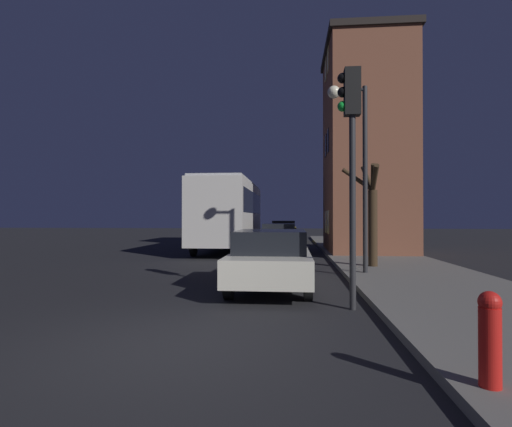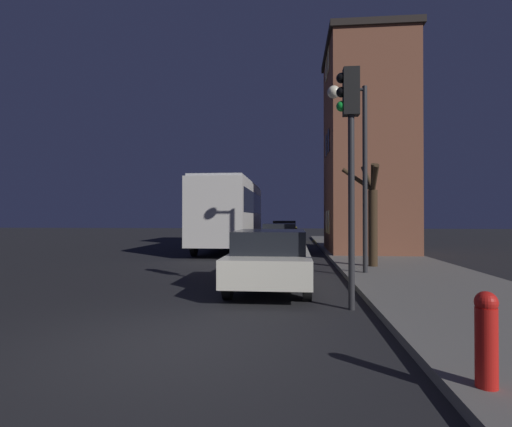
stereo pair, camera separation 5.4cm
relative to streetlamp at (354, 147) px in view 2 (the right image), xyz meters
name	(u,v)px [view 2 (the right image)]	position (x,y,z in m)	size (l,w,h in m)	color
ground_plane	(172,345)	(-3.43, -6.58, -3.81)	(120.00, 120.00, 0.00)	black
brick_building	(366,147)	(1.74, 7.88, 1.36)	(3.94, 5.62, 10.03)	brown
streetlamp	(354,147)	(0.00, 0.00, 0.00)	(1.16, 0.38, 5.51)	#28282B
traffic_light	(350,137)	(-0.71, -4.23, -0.54)	(0.43, 0.24, 4.58)	#28282B
bare_tree	(372,214)	(0.79, 1.56, -1.94)	(1.18, 1.78, 3.41)	#382819
bus	(230,210)	(-5.10, 8.73, -1.67)	(2.52, 9.18, 3.60)	beige
car_near_lane	(271,257)	(-2.33, -2.01, -3.05)	(1.86, 4.73, 1.43)	beige
car_mid_lane	(279,237)	(-2.50, 8.24, -3.05)	(1.76, 3.81, 1.44)	black
car_far_lane	(285,231)	(-2.42, 16.29, -3.00)	(1.74, 4.27, 1.53)	olive
fire_hydrant	(486,337)	(0.04, -7.94, -3.20)	(0.21, 0.21, 0.91)	red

